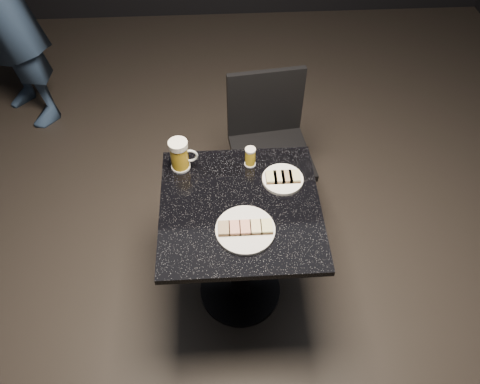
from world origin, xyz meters
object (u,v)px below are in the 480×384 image
plate_large (245,230)px  chair (269,141)px  beer_tumbler (250,157)px  beer_mug (180,155)px  plate_small (283,179)px  table (240,238)px

plate_large → chair: 0.86m
plate_large → beer_tumbler: beer_tumbler is taller
plate_large → beer_mug: (-0.27, 0.38, 0.07)m
beer_tumbler → beer_mug: bearing=-179.9°
beer_mug → plate_small: bearing=-13.3°
table → beer_mug: (-0.26, 0.25, 0.32)m
plate_large → beer_mug: bearing=125.6°
plate_large → beer_mug: size_ratio=1.58×
table → chair: 0.69m
beer_mug → beer_tumbler: 0.32m
beer_tumbler → chair: (0.14, 0.42, -0.30)m
beer_mug → chair: size_ratio=0.18×
table → beer_mug: bearing=136.4°
plate_large → beer_mug: beer_mug is taller
plate_small → chair: (-0.00, 0.53, -0.25)m
beer_tumbler → plate_small: bearing=-38.0°
plate_large → plate_small: same height
beer_mug → chair: (0.46, 0.42, -0.33)m
table → chair: (0.20, 0.66, -0.01)m
plate_small → beer_mug: 0.48m
plate_large → beer_mug: 0.47m
table → plate_small: bearing=34.6°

